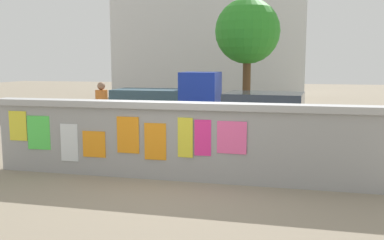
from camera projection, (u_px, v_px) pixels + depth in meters
ground at (237, 122)px, 15.52m from camera, size 60.00×60.00×0.00m
poster_wall at (182, 140)px, 7.71m from camera, size 7.66×0.42×1.44m
auto_rickshaw_truck at (172, 100)px, 14.37m from camera, size 3.61×1.53×1.85m
car_parked at (270, 119)px, 10.66m from camera, size 3.93×2.01×1.40m
motorcycle at (120, 134)px, 9.97m from camera, size 1.89×0.58×0.87m
person_walking at (102, 105)px, 11.79m from camera, size 0.47×0.47×1.62m
tree_roadside at (247, 32)px, 17.52m from camera, size 2.71×2.71×4.83m
building_background at (211, 22)px, 25.86m from camera, size 11.55×5.21×9.27m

